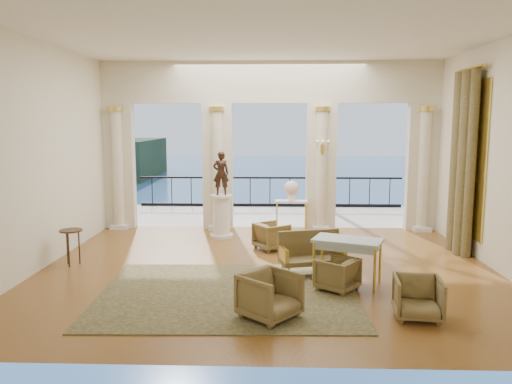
{
  "coord_description": "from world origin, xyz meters",
  "views": [
    {
      "loc": [
        0.11,
        -9.63,
        2.93
      ],
      "look_at": [
        -0.25,
        0.6,
        1.47
      ],
      "focal_mm": 35.0,
      "sensor_mm": 36.0,
      "label": 1
    }
  ],
  "objects_px": {
    "armchair_a": "(270,293)",
    "game_table": "(347,243)",
    "settee": "(311,253)",
    "statue": "(221,173)",
    "armchair_c": "(337,272)",
    "armchair_b": "(418,296)",
    "pedestal": "(221,217)",
    "side_table": "(71,235)",
    "armchair_d": "(272,235)",
    "console_table": "(291,206)"
  },
  "relations": [
    {
      "from": "console_table",
      "to": "side_table",
      "type": "bearing_deg",
      "value": -138.86
    },
    {
      "from": "settee",
      "to": "armchair_d",
      "type": "bearing_deg",
      "value": 98.26
    },
    {
      "from": "pedestal",
      "to": "console_table",
      "type": "relative_size",
      "value": 1.22
    },
    {
      "from": "armchair_a",
      "to": "side_table",
      "type": "xyz_separation_m",
      "value": [
        -4.07,
        2.64,
        0.25
      ]
    },
    {
      "from": "settee",
      "to": "game_table",
      "type": "relative_size",
      "value": 0.98
    },
    {
      "from": "settee",
      "to": "side_table",
      "type": "distance_m",
      "value": 4.87
    },
    {
      "from": "armchair_b",
      "to": "armchair_c",
      "type": "xyz_separation_m",
      "value": [
        -1.04,
        1.22,
        -0.03
      ]
    },
    {
      "from": "side_table",
      "to": "pedestal",
      "type": "bearing_deg",
      "value": 42.92
    },
    {
      "from": "settee",
      "to": "statue",
      "type": "distance_m",
      "value": 3.81
    },
    {
      "from": "armchair_b",
      "to": "game_table",
      "type": "distance_m",
      "value": 1.86
    },
    {
      "from": "settee",
      "to": "side_table",
      "type": "xyz_separation_m",
      "value": [
        -4.85,
        0.36,
        0.23
      ]
    },
    {
      "from": "armchair_c",
      "to": "side_table",
      "type": "distance_m",
      "value": 5.41
    },
    {
      "from": "settee",
      "to": "game_table",
      "type": "distance_m",
      "value": 0.91
    },
    {
      "from": "settee",
      "to": "statue",
      "type": "bearing_deg",
      "value": 109.78
    },
    {
      "from": "pedestal",
      "to": "side_table",
      "type": "relative_size",
      "value": 1.47
    },
    {
      "from": "armchair_a",
      "to": "armchair_c",
      "type": "bearing_deg",
      "value": -0.65
    },
    {
      "from": "armchair_d",
      "to": "armchair_c",
      "type": "bearing_deg",
      "value": 168.06
    },
    {
      "from": "armchair_d",
      "to": "armchair_b",
      "type": "bearing_deg",
      "value": 174.3
    },
    {
      "from": "armchair_c",
      "to": "armchair_d",
      "type": "relative_size",
      "value": 0.93
    },
    {
      "from": "pedestal",
      "to": "armchair_a",
      "type": "bearing_deg",
      "value": -76.4
    },
    {
      "from": "console_table",
      "to": "side_table",
      "type": "xyz_separation_m",
      "value": [
        -4.6,
        -3.4,
        -0.05
      ]
    },
    {
      "from": "armchair_c",
      "to": "statue",
      "type": "height_order",
      "value": "statue"
    },
    {
      "from": "game_table",
      "to": "armchair_c",
      "type": "bearing_deg",
      "value": -97.93
    },
    {
      "from": "armchair_b",
      "to": "side_table",
      "type": "relative_size",
      "value": 0.94
    },
    {
      "from": "statue",
      "to": "armchair_b",
      "type": "bearing_deg",
      "value": 113.8
    },
    {
      "from": "armchair_a",
      "to": "armchair_d",
      "type": "xyz_separation_m",
      "value": [
        0.01,
        4.07,
        -0.05
      ]
    },
    {
      "from": "armchair_c",
      "to": "pedestal",
      "type": "relative_size",
      "value": 0.59
    },
    {
      "from": "armchair_a",
      "to": "armchair_b",
      "type": "height_order",
      "value": "armchair_a"
    },
    {
      "from": "armchair_a",
      "to": "armchair_b",
      "type": "bearing_deg",
      "value": -46.79
    },
    {
      "from": "game_table",
      "to": "settee",
      "type": "bearing_deg",
      "value": 157.64
    },
    {
      "from": "armchair_a",
      "to": "pedestal",
      "type": "relative_size",
      "value": 0.71
    },
    {
      "from": "console_table",
      "to": "pedestal",
      "type": "bearing_deg",
      "value": -151.4
    },
    {
      "from": "armchair_b",
      "to": "armchair_c",
      "type": "distance_m",
      "value": 1.61
    },
    {
      "from": "armchair_a",
      "to": "game_table",
      "type": "relative_size",
      "value": 0.57
    },
    {
      "from": "pedestal",
      "to": "side_table",
      "type": "height_order",
      "value": "pedestal"
    },
    {
      "from": "armchair_d",
      "to": "side_table",
      "type": "bearing_deg",
      "value": 74.95
    },
    {
      "from": "settee",
      "to": "game_table",
      "type": "bearing_deg",
      "value": -58.52
    },
    {
      "from": "game_table",
      "to": "console_table",
      "type": "height_order",
      "value": "console_table"
    },
    {
      "from": "pedestal",
      "to": "side_table",
      "type": "bearing_deg",
      "value": -137.08
    },
    {
      "from": "armchair_c",
      "to": "console_table",
      "type": "height_order",
      "value": "console_table"
    },
    {
      "from": "armchair_b",
      "to": "console_table",
      "type": "distance_m",
      "value": 6.21
    },
    {
      "from": "armchair_a",
      "to": "armchair_c",
      "type": "height_order",
      "value": "armchair_a"
    },
    {
      "from": "armchair_c",
      "to": "settee",
      "type": "xyz_separation_m",
      "value": [
        -0.39,
        0.99,
        0.09
      ]
    },
    {
      "from": "statue",
      "to": "settee",
      "type": "bearing_deg",
      "value": 114.53
    },
    {
      "from": "armchair_a",
      "to": "side_table",
      "type": "relative_size",
      "value": 1.04
    },
    {
      "from": "armchair_c",
      "to": "settee",
      "type": "bearing_deg",
      "value": -120.92
    },
    {
      "from": "armchair_b",
      "to": "game_table",
      "type": "xyz_separation_m",
      "value": [
        -0.82,
        1.62,
        0.39
      ]
    },
    {
      "from": "armchair_c",
      "to": "side_table",
      "type": "bearing_deg",
      "value": -66.73
    },
    {
      "from": "armchair_d",
      "to": "game_table",
      "type": "bearing_deg",
      "value": 175.63
    },
    {
      "from": "pedestal",
      "to": "statue",
      "type": "bearing_deg",
      "value": 0.0
    }
  ]
}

